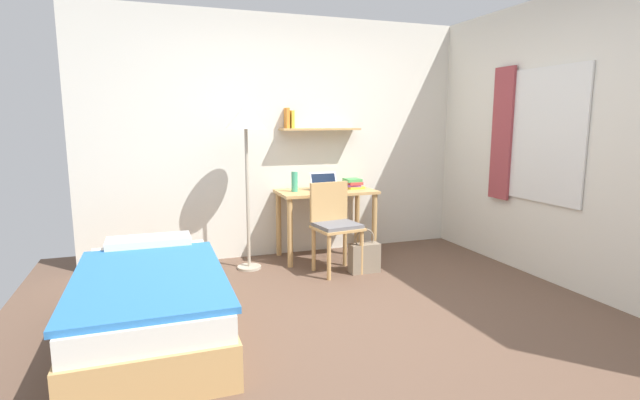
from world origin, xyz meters
TOP-DOWN VIEW (x-y plane):
  - ground_plane at (0.00, 0.00)m, footprint 5.28×5.28m
  - wall_back at (0.00, 2.02)m, footprint 4.40×0.27m
  - wall_right at (2.02, 0.04)m, footprint 0.10×4.40m
  - bed at (-1.50, 0.27)m, footprint 0.96×1.84m
  - desk at (0.32, 1.70)m, footprint 1.04×0.55m
  - desk_chair at (0.22, 1.20)m, footprint 0.48×0.45m
  - standing_lamp at (-0.56, 1.56)m, footprint 0.39×0.39m
  - laptop at (0.30, 1.71)m, footprint 0.31×0.21m
  - water_bottle at (-0.03, 1.71)m, footprint 0.07×0.07m
  - book_stack at (0.65, 1.75)m, footprint 0.20×0.23m
  - handbag at (0.49, 1.06)m, footprint 0.30×0.13m

SIDE VIEW (x-z plane):
  - ground_plane at x=0.00m, z-range 0.00..0.00m
  - handbag at x=0.49m, z-range -0.07..0.38m
  - bed at x=-1.50m, z-range -0.03..0.51m
  - desk_chair at x=0.22m, z-range 0.06..0.94m
  - desk at x=0.32m, z-range 0.23..0.97m
  - laptop at x=0.30m, z-range 0.70..0.89m
  - book_stack at x=0.65m, z-range 0.74..0.85m
  - water_bottle at x=-0.03m, z-range 0.74..0.96m
  - wall_back at x=0.00m, z-range 0.00..2.60m
  - wall_right at x=2.02m, z-range 0.00..2.60m
  - standing_lamp at x=-0.56m, z-range 0.62..2.25m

